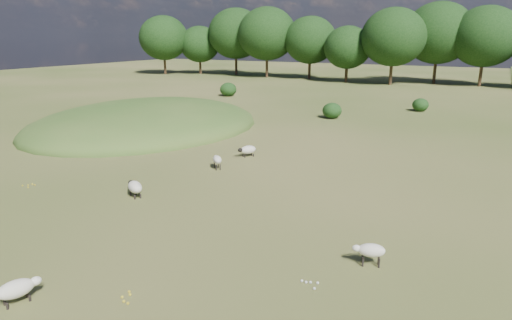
{
  "coord_description": "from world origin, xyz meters",
  "views": [
    {
      "loc": [
        12.16,
        -15.03,
        6.89
      ],
      "look_at": [
        2.0,
        4.0,
        1.0
      ],
      "focal_mm": 32.0,
      "sensor_mm": 36.0,
      "label": 1
    }
  ],
  "objects": [
    {
      "name": "sheep_1",
      "position": [
        -1.55,
        -0.73,
        0.45
      ],
      "size": [
        1.26,
        0.98,
        0.71
      ],
      "rotation": [
        0.0,
        0.0,
        2.62
      ],
      "color": "beige",
      "rests_on": "ground"
    },
    {
      "name": "sheep_3",
      "position": [
        1.51,
        -8.53,
        0.42
      ],
      "size": [
        0.78,
        1.2,
        0.66
      ],
      "rotation": [
        0.0,
        0.0,
        1.25
      ],
      "color": "beige",
      "rests_on": "ground"
    },
    {
      "name": "sheep_0",
      "position": [
        -0.51,
        7.66,
        0.42
      ],
      "size": [
        0.96,
        1.16,
        0.67
      ],
      "rotation": [
        0.0,
        0.0,
        4.12
      ],
      "color": "beige",
      "rests_on": "ground"
    },
    {
      "name": "ground",
      "position": [
        0.0,
        20.0,
        0.0
      ],
      "size": [
        160.0,
        160.0,
        0.0
      ],
      "primitive_type": "plane",
      "color": "#345019",
      "rests_on": "ground"
    },
    {
      "name": "mound",
      "position": [
        -12.0,
        12.0,
        0.0
      ],
      "size": [
        16.0,
        20.0,
        4.0
      ],
      "primitive_type": "ellipsoid",
      "color": "#33561E",
      "rests_on": "ground"
    },
    {
      "name": "shrubs",
      "position": [
        -6.64,
        28.17,
        0.72
      ],
      "size": [
        23.51,
        10.39,
        1.59
      ],
      "color": "black",
      "rests_on": "ground"
    },
    {
      "name": "treeline",
      "position": [
        -1.06,
        55.44,
        6.57
      ],
      "size": [
        96.28,
        14.66,
        11.7
      ],
      "color": "black",
      "rests_on": "ground"
    },
    {
      "name": "sheep_5",
      "position": [
        -0.71,
        4.67,
        0.51
      ],
      "size": [
        0.92,
        0.94,
        0.73
      ],
      "rotation": [
        0.0,
        0.0,
        2.34
      ],
      "color": "beige",
      "rests_on": "ground"
    },
    {
      "name": "sheep_4",
      "position": [
        9.24,
        -2.08,
        0.51
      ],
      "size": [
        1.05,
        0.68,
        0.73
      ],
      "rotation": [
        0.0,
        0.0,
        3.45
      ],
      "color": "beige",
      "rests_on": "ground"
    }
  ]
}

